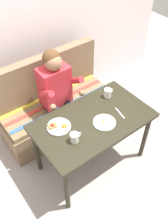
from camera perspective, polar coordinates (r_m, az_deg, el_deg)
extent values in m
plane|color=#A09794|center=(3.01, 1.76, -11.42)|extent=(8.00, 8.00, 0.00)
cube|color=silver|center=(3.02, -13.82, 20.10)|extent=(4.40, 0.10, 2.60)
cube|color=black|center=(2.45, 2.12, -2.12)|extent=(1.20, 0.70, 0.04)
cylinder|color=black|center=(2.43, -4.05, -17.77)|extent=(0.05, 0.05, 0.69)
cylinder|color=black|center=(2.88, 14.08, -5.65)|extent=(0.05, 0.05, 0.69)
cylinder|color=black|center=(2.72, -11.03, -8.84)|extent=(0.05, 0.05, 0.69)
cylinder|color=black|center=(3.12, 6.34, 0.75)|extent=(0.05, 0.05, 0.69)
cube|color=brown|center=(3.24, -6.12, -0.91)|extent=(1.44, 0.56, 0.40)
cube|color=olive|center=(3.08, -6.44, 2.09)|extent=(1.40, 0.52, 0.06)
cube|color=brown|center=(3.04, -9.15, 8.49)|extent=(1.44, 0.12, 0.54)
cube|color=#336099|center=(2.96, -5.04, 1.12)|extent=(1.38, 0.05, 0.01)
cube|color=#C63D33|center=(3.05, -6.49, 2.56)|extent=(1.38, 0.05, 0.01)
cube|color=yellow|center=(3.15, -7.86, 3.91)|extent=(1.38, 0.05, 0.01)
cube|color=red|center=(2.81, -6.86, 6.12)|extent=(0.34, 0.22, 0.48)
sphere|color=#9E7051|center=(2.61, -7.23, 11.51)|extent=(0.19, 0.19, 0.19)
sphere|color=brown|center=(2.62, -7.65, 12.33)|extent=(0.19, 0.19, 0.19)
cylinder|color=red|center=(2.60, -8.87, 4.20)|extent=(0.07, 0.29, 0.23)
cylinder|color=red|center=(2.75, -2.06, 7.35)|extent=(0.07, 0.29, 0.23)
sphere|color=#9E7051|center=(2.59, -7.28, 1.16)|extent=(0.07, 0.07, 0.07)
sphere|color=#9E7051|center=(2.74, -0.53, 4.48)|extent=(0.07, 0.07, 0.07)
cylinder|color=#232333|center=(2.83, -6.07, -0.04)|extent=(0.09, 0.34, 0.09)
cylinder|color=#232333|center=(2.92, -3.87, -5.55)|extent=(0.08, 0.08, 0.52)
cube|color=black|center=(3.07, -3.02, -9.04)|extent=(0.09, 0.20, 0.05)
cylinder|color=#232333|center=(2.89, -3.24, 1.39)|extent=(0.09, 0.34, 0.09)
cylinder|color=#232333|center=(2.98, -1.17, -4.04)|extent=(0.08, 0.08, 0.52)
cube|color=black|center=(3.13, -0.45, -7.54)|extent=(0.09, 0.20, 0.05)
cylinder|color=white|center=(2.38, -5.89, -3.45)|extent=(0.23, 0.23, 0.02)
cube|color=olive|center=(2.37, -7.40, -3.23)|extent=(0.09, 0.08, 0.02)
sphere|color=red|center=(2.36, -7.39, -3.17)|extent=(0.04, 0.04, 0.04)
ellipsoid|color=#CC6623|center=(2.36, -4.63, -3.22)|extent=(0.06, 0.05, 0.02)
cylinder|color=white|center=(2.41, 4.77, -2.46)|extent=(0.23, 0.23, 0.01)
ellipsoid|color=white|center=(2.40, 4.78, -2.26)|extent=(0.09, 0.08, 0.01)
sphere|color=yellow|center=(2.39, 4.65, -2.22)|extent=(0.03, 0.03, 0.03)
cylinder|color=white|center=(2.68, 5.55, 4.45)|extent=(0.08, 0.08, 0.10)
cylinder|color=brown|center=(2.65, 5.61, 5.15)|extent=(0.07, 0.07, 0.01)
torus|color=white|center=(2.70, 6.38, 4.95)|extent=(0.05, 0.01, 0.05)
cylinder|color=white|center=(2.23, -2.26, -5.99)|extent=(0.08, 0.08, 0.09)
cylinder|color=brown|center=(2.20, -2.29, -5.31)|extent=(0.07, 0.07, 0.01)
torus|color=white|center=(2.24, -1.18, -5.29)|extent=(0.05, 0.01, 0.05)
cube|color=silver|center=(2.53, 8.40, -0.25)|extent=(0.05, 0.17, 0.00)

